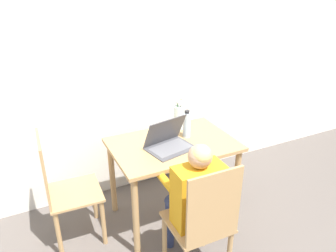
# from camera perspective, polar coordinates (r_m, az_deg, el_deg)

# --- Properties ---
(wall_back) EXTENTS (6.40, 0.05, 2.50)m
(wall_back) POSITION_cam_1_polar(r_m,az_deg,el_deg) (2.97, -9.51, 10.14)
(wall_back) COLOR white
(wall_back) RESTS_ON ground_plane
(dining_table) EXTENTS (1.01, 0.68, 0.73)m
(dining_table) POSITION_cam_1_polar(r_m,az_deg,el_deg) (2.74, 0.87, -4.99)
(dining_table) COLOR tan
(dining_table) RESTS_ON ground_plane
(chair_occupied) EXTENTS (0.41, 0.41, 0.95)m
(chair_occupied) POSITION_cam_1_polar(r_m,az_deg,el_deg) (2.29, 6.07, -16.50)
(chair_occupied) COLOR tan
(chair_occupied) RESTS_ON ground_plane
(chair_spare) EXTENTS (0.42, 0.42, 0.95)m
(chair_spare) POSITION_cam_1_polar(r_m,az_deg,el_deg) (2.69, -17.65, -10.57)
(chair_spare) COLOR tan
(chair_spare) RESTS_ON ground_plane
(person_seated) EXTENTS (0.35, 0.43, 1.04)m
(person_seated) POSITION_cam_1_polar(r_m,az_deg,el_deg) (2.27, 4.63, -11.65)
(person_seated) COLOR orange
(person_seated) RESTS_ON ground_plane
(laptop) EXTENTS (0.40, 0.33, 0.25)m
(laptop) POSITION_cam_1_polar(r_m,az_deg,el_deg) (2.59, 0.05, -2.66)
(laptop) COLOR #4C4C51
(laptop) RESTS_ON dining_table
(flower_vase) EXTENTS (0.09, 0.09, 0.31)m
(flower_vase) POSITION_cam_1_polar(r_m,az_deg,el_deg) (2.89, 1.94, 1.89)
(flower_vase) COLOR silver
(flower_vase) RESTS_ON dining_table
(water_bottle) EXTENTS (0.07, 0.07, 0.24)m
(water_bottle) POSITION_cam_1_polar(r_m,az_deg,el_deg) (2.74, 3.28, 0.24)
(water_bottle) COLOR silver
(water_bottle) RESTS_ON dining_table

